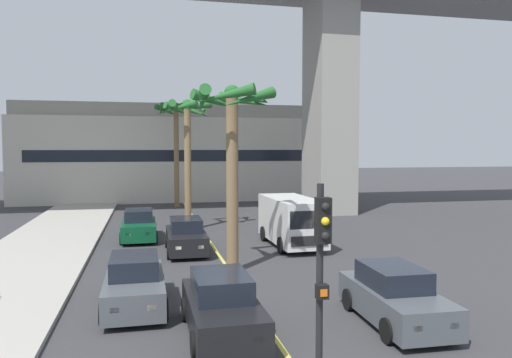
{
  "coord_description": "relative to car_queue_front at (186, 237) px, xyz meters",
  "views": [
    {
      "loc": [
        -3.1,
        0.09,
        4.79
      ],
      "look_at": [
        0.0,
        14.0,
        3.89
      ],
      "focal_mm": 34.44,
      "sensor_mm": 36.0,
      "label": 1
    }
  ],
  "objects": [
    {
      "name": "car_queue_third",
      "position": [
        0.1,
        -10.25,
        0.0
      ],
      "size": [
        1.86,
        4.12,
        1.56
      ],
      "color": "black",
      "rests_on": "ground"
    },
    {
      "name": "car_queue_front",
      "position": [
        0.0,
        0.0,
        0.0
      ],
      "size": [
        1.86,
        4.11,
        1.56
      ],
      "color": "black",
      "rests_on": "ground"
    },
    {
      "name": "car_queue_fourth",
      "position": [
        4.85,
        -10.45,
        0.0
      ],
      "size": [
        1.92,
        4.14,
        1.56
      ],
      "color": "#4C5156",
      "rests_on": "ground"
    },
    {
      "name": "traffic_light_median_near",
      "position": [
        1.11,
        -14.82,
        1.99
      ],
      "size": [
        0.24,
        0.37,
        4.2
      ],
      "color": "black",
      "rests_on": "ground"
    },
    {
      "name": "lane_stripe_center",
      "position": [
        1.38,
        1.42,
        -0.72
      ],
      "size": [
        0.14,
        56.0,
        0.01
      ],
      "primitive_type": "cube",
      "color": "#DBCC4C",
      "rests_on": "ground"
    },
    {
      "name": "delivery_van",
      "position": [
        5.13,
        0.31,
        0.57
      ],
      "size": [
        2.24,
        5.29,
        2.36
      ],
      "color": "silver",
      "rests_on": "ground"
    },
    {
      "name": "palm_tree_far_median",
      "position": [
        0.64,
        17.66,
        5.96
      ],
      "size": [
        3.55,
        3.63,
        8.45
      ],
      "color": "brown",
      "rests_on": "ground"
    },
    {
      "name": "palm_tree_mid_median",
      "position": [
        1.49,
        -4.02,
        4.8
      ],
      "size": [
        3.3,
        3.44,
        7.18
      ],
      "color": "brown",
      "rests_on": "ground"
    },
    {
      "name": "car_queue_fifth",
      "position": [
        -2.17,
        3.73,
        0.0
      ],
      "size": [
        1.85,
        4.11,
        1.56
      ],
      "color": "#0C4728",
      "rests_on": "ground"
    },
    {
      "name": "pier_building_backdrop",
      "position": [
        1.38,
        24.56,
        3.57
      ],
      "size": [
        28.9,
        8.04,
        8.7
      ],
      "color": "beige",
      "rests_on": "ground"
    },
    {
      "name": "car_queue_second",
      "position": [
        -2.13,
        -7.57,
        0.0
      ],
      "size": [
        1.86,
        4.11,
        1.56
      ],
      "color": "#4C5156",
      "rests_on": "ground"
    },
    {
      "name": "palm_tree_near_median",
      "position": [
        0.61,
        6.0,
        5.23
      ],
      "size": [
        2.83,
        2.98,
        7.59
      ],
      "color": "brown",
      "rests_on": "ground"
    }
  ]
}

